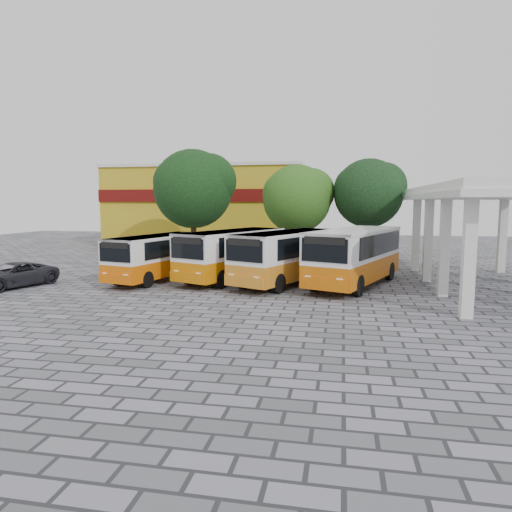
% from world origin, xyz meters
% --- Properties ---
extents(ground, '(90.00, 90.00, 0.00)m').
position_xyz_m(ground, '(0.00, 0.00, 0.00)').
color(ground, '#55565B').
rests_on(ground, ground).
extents(terminal_shelter, '(6.80, 15.80, 5.40)m').
position_xyz_m(terminal_shelter, '(10.50, 4.00, 4.91)').
color(terminal_shelter, silver).
rests_on(terminal_shelter, ground).
extents(shophouse_block, '(20.40, 10.40, 8.30)m').
position_xyz_m(shophouse_block, '(-11.00, 25.99, 4.16)').
color(shophouse_block, '#B59616').
rests_on(shophouse_block, ground).
extents(bus_far_left, '(3.80, 7.65, 2.62)m').
position_xyz_m(bus_far_left, '(-7.55, 3.59, 1.52)').
color(bus_far_left, '#D25600').
rests_on(bus_far_left, ground).
extents(bus_centre_left, '(5.24, 8.58, 2.89)m').
position_xyz_m(bus_centre_left, '(-3.28, 4.53, 1.67)').
color(bus_centre_left, '#C56900').
rests_on(bus_centre_left, ground).
extents(bus_centre_right, '(5.50, 8.67, 2.91)m').
position_xyz_m(bus_centre_right, '(-0.02, 3.81, 1.69)').
color(bus_centre_right, '#C57417').
rests_on(bus_centre_right, ground).
extents(bus_far_right, '(5.46, 9.13, 3.08)m').
position_xyz_m(bus_far_right, '(3.73, 3.90, 1.78)').
color(bus_far_right, '#C05602').
rests_on(bus_far_right, ground).
extents(tree_left, '(6.44, 6.13, 8.65)m').
position_xyz_m(tree_left, '(-8.46, 13.14, 5.78)').
color(tree_left, '#462A18').
rests_on(tree_left, ground).
extents(tree_middle, '(5.30, 5.05, 7.32)m').
position_xyz_m(tree_middle, '(-0.31, 12.79, 4.95)').
color(tree_middle, black).
rests_on(tree_middle, ground).
extents(tree_right, '(5.21, 4.96, 7.68)m').
position_xyz_m(tree_right, '(4.87, 12.92, 5.35)').
color(tree_right, '#3C2C18').
rests_on(tree_right, ground).
extents(parked_car, '(3.53, 5.13, 1.30)m').
position_xyz_m(parked_car, '(-14.33, -0.04, 0.65)').
color(parked_car, black).
rests_on(parked_car, ground).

